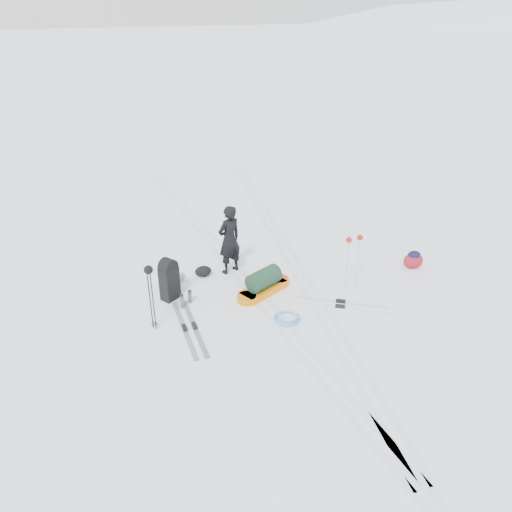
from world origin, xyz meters
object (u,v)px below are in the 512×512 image
object	(u,v)px
expedition_rucksack	(170,279)
ski_poles_black	(149,278)
skier	(229,240)
pulk_sled	(264,284)

from	to	relation	value
expedition_rucksack	ski_poles_black	size ratio (longest dim) A/B	0.74
skier	expedition_rucksack	distance (m)	1.61
expedition_rucksack	ski_poles_black	xyz separation A→B (m)	(-0.52, -0.99, 0.67)
skier	pulk_sled	distance (m)	1.30
skier	ski_poles_black	size ratio (longest dim) A/B	1.19
skier	expedition_rucksack	bearing A→B (deg)	1.55
expedition_rucksack	pulk_sled	bearing A→B (deg)	-49.03
skier	pulk_sled	size ratio (longest dim) A/B	1.11
expedition_rucksack	skier	bearing A→B (deg)	-11.84
ski_poles_black	expedition_rucksack	bearing A→B (deg)	65.63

